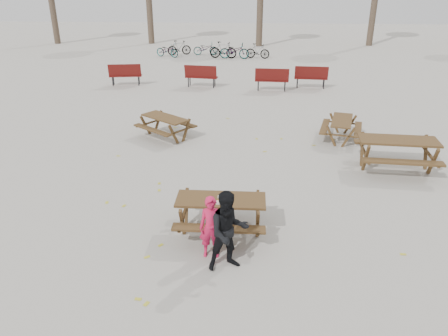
# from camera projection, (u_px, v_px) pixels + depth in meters

# --- Properties ---
(ground) EXTENTS (80.00, 80.00, 0.00)m
(ground) POSITION_uv_depth(u_px,v_px,m) (221.00, 231.00, 9.08)
(ground) COLOR gray
(ground) RESTS_ON ground
(main_picnic_table) EXTENTS (1.80, 1.45, 0.78)m
(main_picnic_table) POSITION_uv_depth(u_px,v_px,m) (221.00, 207.00, 8.84)
(main_picnic_table) COLOR #372514
(main_picnic_table) RESTS_ON ground
(food_tray) EXTENTS (0.18, 0.11, 0.03)m
(food_tray) POSITION_uv_depth(u_px,v_px,m) (221.00, 203.00, 8.57)
(food_tray) COLOR silver
(food_tray) RESTS_ON main_picnic_table
(bread_roll) EXTENTS (0.14, 0.06, 0.05)m
(bread_roll) POSITION_uv_depth(u_px,v_px,m) (221.00, 201.00, 8.56)
(bread_roll) COLOR tan
(bread_roll) RESTS_ON food_tray
(soda_bottle) EXTENTS (0.07, 0.07, 0.17)m
(soda_bottle) POSITION_uv_depth(u_px,v_px,m) (219.00, 199.00, 8.59)
(soda_bottle) COLOR silver
(soda_bottle) RESTS_ON main_picnic_table
(child) EXTENTS (0.47, 0.32, 1.24)m
(child) POSITION_uv_depth(u_px,v_px,m) (211.00, 227.00, 8.07)
(child) COLOR #C81946
(child) RESTS_ON ground
(adult) EXTENTS (0.90, 0.80, 1.53)m
(adult) POSITION_uv_depth(u_px,v_px,m) (229.00, 231.00, 7.68)
(adult) COLOR black
(adult) RESTS_ON ground
(picnic_table_east) EXTENTS (2.15, 1.78, 0.88)m
(picnic_table_east) POSITION_uv_depth(u_px,v_px,m) (396.00, 155.00, 11.74)
(picnic_table_east) COLOR #372514
(picnic_table_east) RESTS_ON ground
(picnic_table_north) EXTENTS (2.08, 2.02, 0.70)m
(picnic_table_north) POSITION_uv_depth(u_px,v_px,m) (166.00, 127.00, 14.06)
(picnic_table_north) COLOR #372514
(picnic_table_north) RESTS_ON ground
(picnic_table_far) EXTENTS (1.57, 1.79, 0.66)m
(picnic_table_far) POSITION_uv_depth(u_px,v_px,m) (341.00, 130.00, 13.91)
(picnic_table_far) COLOR #372514
(picnic_table_far) RESTS_ON ground
(park_bench_row) EXTENTS (10.25, 1.18, 1.03)m
(park_bench_row) POSITION_uv_depth(u_px,v_px,m) (227.00, 76.00, 20.10)
(park_bench_row) COLOR #5B1412
(park_bench_row) RESTS_ON ground
(bicycle_row) EXTENTS (7.25, 1.95, 1.00)m
(bicycle_row) POSITION_uv_depth(u_px,v_px,m) (212.00, 50.00, 27.26)
(bicycle_row) COLOR black
(bicycle_row) RESTS_ON ground
(fallen_leaves) EXTENTS (11.00, 11.00, 0.01)m
(fallen_leaves) POSITION_uv_depth(u_px,v_px,m) (247.00, 180.00, 11.32)
(fallen_leaves) COLOR gold
(fallen_leaves) RESTS_ON ground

